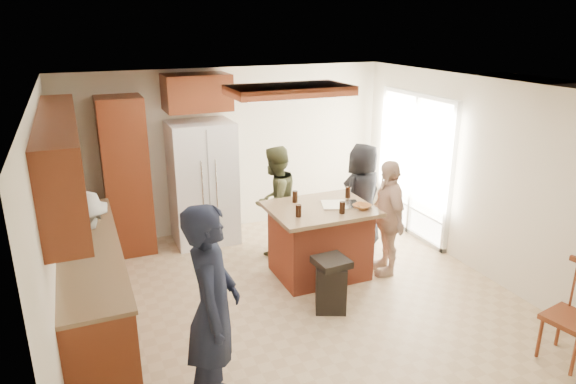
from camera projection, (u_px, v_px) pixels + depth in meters
name	position (u px, v px, depth m)	size (l,w,h in m)	color
room_shell	(489.00, 159.00, 8.86)	(8.00, 5.20, 5.00)	tan
person_front_left	(213.00, 310.00, 4.16)	(0.67, 0.49, 1.84)	black
person_behind_left	(275.00, 201.00, 7.11)	(0.75, 0.46, 1.54)	#404427
person_behind_right	(362.00, 197.00, 7.29)	(0.75, 0.49, 1.53)	black
person_side_right	(388.00, 217.00, 6.55)	(0.89, 0.45, 1.51)	tan
person_counter	(87.00, 260.00, 5.37)	(0.98, 0.46, 1.52)	gray
left_cabinetry	(83.00, 243.00, 5.31)	(0.64, 3.00, 2.30)	maroon
back_wall_units	(144.00, 155.00, 7.09)	(1.80, 0.60, 2.45)	maroon
refrigerator	(203.00, 183.00, 7.46)	(0.90, 0.76, 1.80)	white
kitchen_island	(320.00, 240.00, 6.56)	(1.28, 1.03, 0.93)	#A6442A
island_items	(340.00, 204.00, 6.40)	(1.01, 0.71, 0.15)	silver
trash_bin	(331.00, 284.00, 5.80)	(0.45, 0.45, 0.63)	black
spindle_chair	(572.00, 318.00, 4.88)	(0.49, 0.49, 0.99)	maroon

